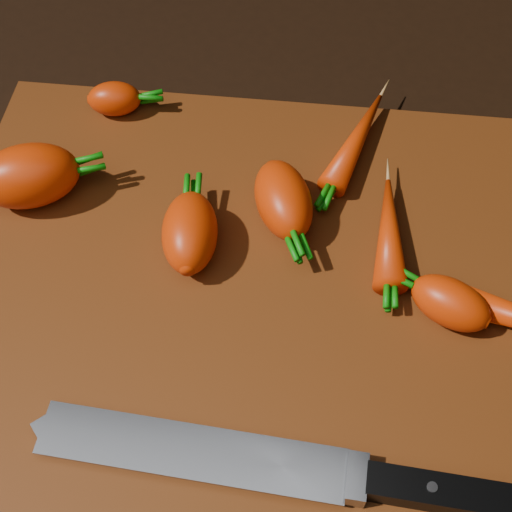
# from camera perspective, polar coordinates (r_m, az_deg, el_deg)

# --- Properties ---
(ground) EXTENTS (2.00, 2.00, 0.01)m
(ground) POSITION_cam_1_polar(r_m,az_deg,el_deg) (0.57, -0.11, -2.81)
(ground) COLOR black
(cutting_board) EXTENTS (0.50, 0.40, 0.01)m
(cutting_board) POSITION_cam_1_polar(r_m,az_deg,el_deg) (0.56, -0.11, -2.22)
(cutting_board) COLOR #602D0F
(cutting_board) RESTS_ON ground
(carrot_0) EXTENTS (0.10, 0.08, 0.05)m
(carrot_0) POSITION_cam_1_polar(r_m,az_deg,el_deg) (0.61, -17.73, 6.11)
(carrot_0) COLOR red
(carrot_0) RESTS_ON cutting_board
(carrot_1) EXTENTS (0.07, 0.09, 0.04)m
(carrot_1) POSITION_cam_1_polar(r_m,az_deg,el_deg) (0.57, 2.20, 4.52)
(carrot_1) COLOR red
(carrot_1) RESTS_ON cutting_board
(carrot_2) EXTENTS (0.05, 0.08, 0.04)m
(carrot_2) POSITION_cam_1_polar(r_m,az_deg,el_deg) (0.56, -5.32, 1.89)
(carrot_2) COLOR red
(carrot_2) RESTS_ON cutting_board
(carrot_3) EXTENTS (0.05, 0.04, 0.03)m
(carrot_3) POSITION_cam_1_polar(r_m,az_deg,el_deg) (0.68, -11.26, 12.24)
(carrot_3) COLOR red
(carrot_3) RESTS_ON cutting_board
(carrot_4) EXTENTS (0.07, 0.06, 0.04)m
(carrot_4) POSITION_cam_1_polar(r_m,az_deg,el_deg) (0.54, 15.29, -3.64)
(carrot_4) COLOR red
(carrot_4) RESTS_ON cutting_board
(carrot_5) EXTENTS (0.06, 0.12, 0.03)m
(carrot_5) POSITION_cam_1_polar(r_m,az_deg,el_deg) (0.64, 8.07, 9.21)
(carrot_5) COLOR red
(carrot_5) RESTS_ON cutting_board
(carrot_7) EXTENTS (0.03, 0.11, 0.03)m
(carrot_7) POSITION_cam_1_polar(r_m,az_deg,el_deg) (0.58, 10.60, 1.97)
(carrot_7) COLOR red
(carrot_7) RESTS_ON cutting_board
(knife) EXTENTS (0.34, 0.05, 0.02)m
(knife) POSITION_cam_1_polar(r_m,az_deg,el_deg) (0.49, -2.78, -15.72)
(knife) COLOR gray
(knife) RESTS_ON cutting_board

